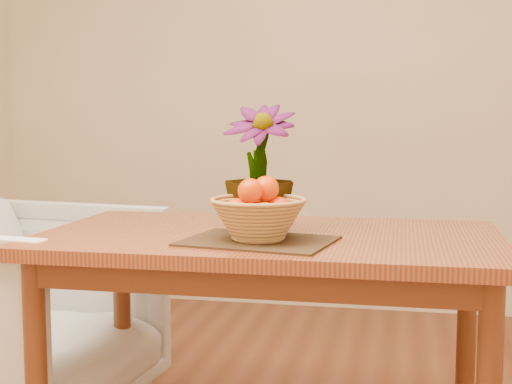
% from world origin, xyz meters
% --- Properties ---
extents(wall_back, '(4.00, 0.02, 2.70)m').
position_xyz_m(wall_back, '(0.00, 2.25, 1.35)').
color(wall_back, '#FAE7BE').
rests_on(wall_back, floor).
extents(table, '(1.40, 0.80, 0.75)m').
position_xyz_m(table, '(0.00, 0.30, 0.66)').
color(table, brown).
rests_on(table, floor).
extents(placemat, '(0.46, 0.38, 0.01)m').
position_xyz_m(placemat, '(-0.00, 0.14, 0.75)').
color(placemat, '#332112').
rests_on(placemat, table).
extents(wicker_basket, '(0.28, 0.28, 0.11)m').
position_xyz_m(wicker_basket, '(-0.00, 0.14, 0.81)').
color(wicker_basket, tan).
rests_on(wicker_basket, placemat).
extents(orange_pile, '(0.18, 0.18, 0.14)m').
position_xyz_m(orange_pile, '(-0.00, 0.14, 0.86)').
color(orange_pile, '#D63A03').
rests_on(orange_pile, wicker_basket).
extents(potted_plant, '(0.23, 0.23, 0.40)m').
position_xyz_m(potted_plant, '(-0.03, 0.30, 0.95)').
color(potted_plant, '#183F12').
rests_on(potted_plant, table).
extents(armchair, '(0.89, 0.94, 0.86)m').
position_xyz_m(armchair, '(-0.96, 0.47, 0.43)').
color(armchair, gray).
rests_on(armchair, floor).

